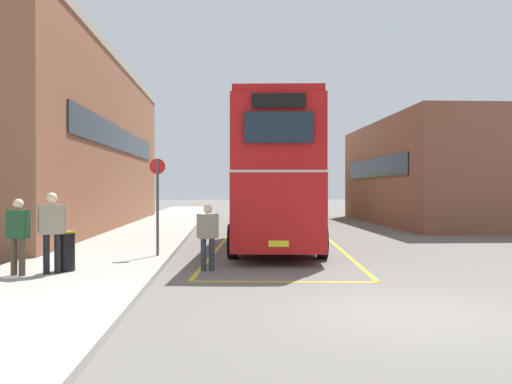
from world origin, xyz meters
The scene contains 12 objects.
ground_plane centered at (0.00, 14.40, 0.00)m, with size 135.60×135.60×0.00m, color #66605B.
sidewalk_left centered at (-6.50, 16.80, 0.07)m, with size 4.00×57.60×0.14m, color #A39E93.
brick_building_left centered at (-10.66, 18.04, 4.19)m, with size 5.26×23.78×8.37m.
depot_building_right centered at (9.39, 21.47, 2.90)m, with size 7.85×15.32×5.79m.
double_decker_bus centered at (-1.20, 9.84, 2.51)m, with size 3.41×10.03×4.75m.
single_deck_bus centered at (2.03, 26.49, 1.64)m, with size 3.43×8.71×3.02m.
pedestrian_boarding centered at (-3.37, 4.64, 0.94)m, with size 0.54×0.32×1.64m.
pedestrian_waiting_near centered at (-7.46, 3.27, 1.11)m, with size 0.53×0.38×1.68m.
pedestrian_waiting_far centered at (-6.80, 3.49, 1.21)m, with size 0.58×0.38×1.81m.
litter_bin centered at (-6.62, 3.86, 0.60)m, with size 0.46×0.46×0.92m.
bus_stop_sign centered at (-4.86, 6.57, 1.79)m, with size 0.44×0.08×2.74m.
bay_marking_yellow centered at (-1.27, 7.96, 0.00)m, with size 5.14×12.18×0.01m.
Camera 1 is at (-2.87, -8.66, 2.07)m, focal length 37.56 mm.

